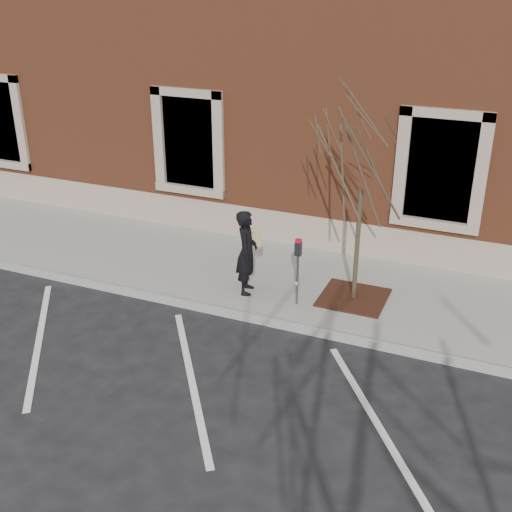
% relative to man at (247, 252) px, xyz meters
% --- Properties ---
extents(ground, '(120.00, 120.00, 0.00)m').
position_rel_man_xyz_m(ground, '(0.29, -0.82, -1.04)').
color(ground, '#28282B').
rests_on(ground, ground).
extents(sidewalk_near, '(40.00, 3.50, 0.15)m').
position_rel_man_xyz_m(sidewalk_near, '(0.29, 0.93, -0.97)').
color(sidewalk_near, '#999890').
rests_on(sidewalk_near, ground).
extents(curb_near, '(40.00, 0.12, 0.15)m').
position_rel_man_xyz_m(curb_near, '(0.29, -0.87, -0.97)').
color(curb_near, '#9E9E99').
rests_on(curb_near, ground).
extents(parking_stripes, '(28.00, 4.40, 0.01)m').
position_rel_man_xyz_m(parking_stripes, '(0.29, -3.02, -1.04)').
color(parking_stripes, silver).
rests_on(parking_stripes, ground).
extents(building_civic, '(40.00, 8.62, 8.00)m').
position_rel_man_xyz_m(building_civic, '(0.29, 6.92, 2.95)').
color(building_civic, brown).
rests_on(building_civic, ground).
extents(man, '(0.57, 0.74, 1.78)m').
position_rel_man_xyz_m(man, '(0.00, 0.00, 0.00)').
color(man, black).
rests_on(man, sidewalk_near).
extents(parking_meter, '(0.13, 0.10, 1.40)m').
position_rel_man_xyz_m(parking_meter, '(1.13, -0.11, 0.09)').
color(parking_meter, '#595B60').
rests_on(parking_meter, sidewalk_near).
extents(tree_grate, '(1.31, 1.31, 0.03)m').
position_rel_man_xyz_m(tree_grate, '(2.12, 0.56, -0.87)').
color(tree_grate, '#3D2113').
rests_on(tree_grate, sidewalk_near).
extents(sapling, '(2.55, 2.55, 4.24)m').
position_rel_man_xyz_m(sapling, '(2.12, 0.56, 2.08)').
color(sapling, '#433729').
rests_on(sapling, sidewalk_near).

